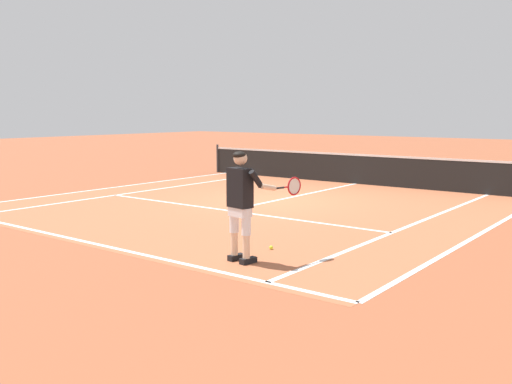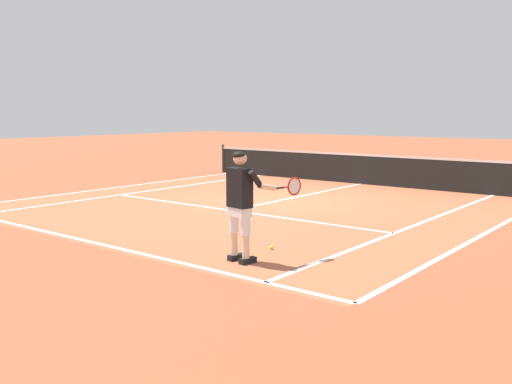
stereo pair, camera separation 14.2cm
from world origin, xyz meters
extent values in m
plane|color=#9E5133|center=(0.00, 0.00, 0.00)|extent=(80.00, 80.00, 0.00)
cube|color=#B2603D|center=(0.00, -0.73, 0.00)|extent=(10.98, 10.84, 0.00)
cube|color=white|center=(0.00, -5.95, 0.00)|extent=(10.98, 0.10, 0.01)
cube|color=white|center=(0.00, -1.91, 0.00)|extent=(8.23, 0.10, 0.01)
cube|color=white|center=(0.00, 1.29, 0.00)|extent=(0.10, 6.40, 0.01)
cube|color=white|center=(-4.12, -0.73, 0.00)|extent=(0.10, 10.44, 0.01)
cube|color=white|center=(4.12, -0.73, 0.00)|extent=(0.10, 10.44, 0.01)
cube|color=white|center=(-5.49, -0.73, 0.00)|extent=(0.10, 10.44, 0.01)
cube|color=white|center=(5.49, -0.73, 0.00)|extent=(0.10, 10.44, 0.01)
cylinder|color=#333338|center=(-5.94, 4.49, 0.54)|extent=(0.08, 0.08, 1.07)
cube|color=black|center=(0.00, 4.49, 0.46)|extent=(11.84, 0.02, 0.91)
cube|color=white|center=(0.00, 4.49, 0.94)|extent=(11.84, 0.03, 0.06)
cube|color=black|center=(3.03, -5.28, 0.04)|extent=(0.16, 0.29, 0.09)
cube|color=black|center=(3.30, -5.33, 0.04)|extent=(0.16, 0.29, 0.09)
cylinder|color=beige|center=(3.02, -5.32, 0.27)|extent=(0.11, 0.11, 0.36)
cylinder|color=silver|center=(3.02, -5.32, 0.66)|extent=(0.14, 0.14, 0.41)
cylinder|color=beige|center=(3.29, -5.37, 0.27)|extent=(0.11, 0.11, 0.36)
cylinder|color=silver|center=(3.29, -5.37, 0.66)|extent=(0.14, 0.14, 0.41)
cube|color=silver|center=(3.16, -5.34, 0.82)|extent=(0.37, 0.26, 0.20)
cube|color=black|center=(3.16, -5.34, 1.16)|extent=(0.41, 0.28, 0.60)
cylinder|color=beige|center=(2.92, -5.30, 1.11)|extent=(0.09, 0.09, 0.62)
cylinder|color=black|center=(3.43, -5.30, 1.31)|extent=(0.13, 0.27, 0.29)
cylinder|color=beige|center=(3.51, -5.10, 1.17)|extent=(0.13, 0.30, 0.14)
sphere|color=beige|center=(3.16, -5.33, 1.60)|extent=(0.21, 0.21, 0.21)
ellipsoid|color=black|center=(3.15, -5.35, 1.66)|extent=(0.23, 0.23, 0.12)
cylinder|color=#232326|center=(3.56, -4.89, 1.14)|extent=(0.07, 0.20, 0.03)
cylinder|color=red|center=(3.59, -4.74, 1.14)|extent=(0.04, 0.10, 0.02)
torus|color=red|center=(3.62, -4.56, 1.14)|extent=(0.08, 0.30, 0.30)
cylinder|color=silver|center=(3.62, -4.56, 1.14)|extent=(0.05, 0.25, 0.25)
sphere|color=#CCE02D|center=(3.05, -4.39, 0.03)|extent=(0.07, 0.07, 0.07)
camera|label=1|loc=(8.53, -11.96, 2.29)|focal=39.83mm
camera|label=2|loc=(8.64, -11.87, 2.29)|focal=39.83mm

